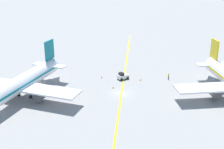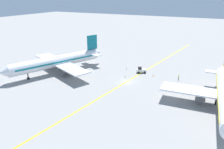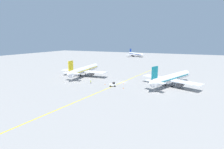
{
  "view_description": "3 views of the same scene",
  "coord_description": "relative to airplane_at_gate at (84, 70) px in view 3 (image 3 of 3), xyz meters",
  "views": [
    {
      "loc": [
        5.41,
        67.67,
        29.97
      ],
      "look_at": [
        2.12,
        -3.26,
        3.58
      ],
      "focal_mm": 50.0,
      "sensor_mm": 36.0,
      "label": 1
    },
    {
      "loc": [
        -23.31,
        54.5,
        24.14
      ],
      "look_at": [
        3.15,
        3.34,
        2.81
      ],
      "focal_mm": 35.0,
      "sensor_mm": 36.0,
      "label": 2
    },
    {
      "loc": [
        30.63,
        -79.88,
        21.15
      ],
      "look_at": [
        -4.54,
        -2.15,
        4.05
      ],
      "focal_mm": 28.0,
      "sensor_mm": 36.0,
      "label": 3
    }
  ],
  "objects": [
    {
      "name": "traffic_cone_by_wingtip",
      "position": [
        27.45,
        -7.96,
        -3.43
      ],
      "size": [
        0.32,
        0.32,
        0.55
      ],
      "primitive_type": "cone",
      "color": "orange",
      "rests_on": "ground"
    },
    {
      "name": "airplane_adjacent_stand",
      "position": [
        48.68,
        -2.2,
        0.0
      ],
      "size": [
        27.85,
        33.93,
        10.6
      ],
      "color": "white",
      "rests_on": "ground"
    },
    {
      "name": "traffic_cone_far_edge",
      "position": [
        20.07,
        -12.79,
        -3.43
      ],
      "size": [
        0.32,
        0.32,
        0.55
      ],
      "primitive_type": "cone",
      "color": "orange",
      "rests_on": "ground"
    },
    {
      "name": "airplane_at_gate",
      "position": [
        0.0,
        0.0,
        0.0
      ],
      "size": [
        28.3,
        35.54,
        10.6
      ],
      "color": "white",
      "rests_on": "ground"
    },
    {
      "name": "ground_plane",
      "position": [
        25.62,
        -4.92,
        -3.71
      ],
      "size": [
        400.0,
        400.0,
        0.0
      ],
      "primitive_type": "plane",
      "color": "gray"
    },
    {
      "name": "airplane_distant_taxiing",
      "position": [
        -7.26,
        127.74,
        -0.37
      ],
      "size": [
        26.47,
        22.92,
        9.54
      ],
      "color": "white",
      "rests_on": "ground"
    },
    {
      "name": "ground_crew_worker",
      "position": [
        12.53,
        -13.42,
        -2.8
      ],
      "size": [
        0.29,
        0.57,
        1.68
      ],
      "color": "#23232D",
      "rests_on": "ground"
    },
    {
      "name": "apron_yellow_centreline",
      "position": [
        25.62,
        -4.92,
        -3.71
      ],
      "size": [
        16.38,
        118.98,
        0.01
      ],
      "primitive_type": "cube",
      "rotation": [
        0.0,
        0.0,
        -0.13
      ],
      "color": "yellow",
      "rests_on": "ground"
    },
    {
      "name": "traffic_cone_near_nose",
      "position": [
        30.23,
        -15.2,
        -3.43
      ],
      "size": [
        0.32,
        0.32,
        0.55
      ],
      "primitive_type": "cone",
      "color": "orange",
      "rests_on": "ground"
    },
    {
      "name": "baggage_tug_white",
      "position": [
        24.61,
        -14.07,
        -2.81
      ],
      "size": [
        3.35,
        2.82,
        2.11
      ],
      "color": "white",
      "rests_on": "ground"
    },
    {
      "name": "traffic_cone_mid_apron",
      "position": [
        40.97,
        -4.74,
        -3.43
      ],
      "size": [
        0.32,
        0.32,
        0.55
      ],
      "primitive_type": "cone",
      "color": "orange",
      "rests_on": "ground"
    }
  ]
}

